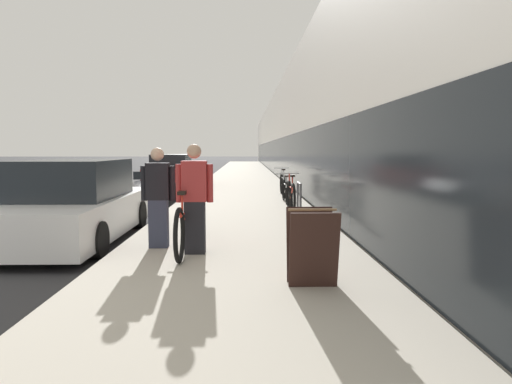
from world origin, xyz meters
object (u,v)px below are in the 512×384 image
at_px(tandem_bicycle, 188,223).
at_px(cruiser_bike_middle, 285,190).
at_px(sandwich_board_sign, 312,247).
at_px(vintage_roadster_curbside, 147,190).
at_px(bike_rack_hoop, 299,197).
at_px(parked_sedan_curbside, 75,205).
at_px(person_bystander, 158,198).
at_px(parked_sedan_far, 172,174).
at_px(person_rider, 195,199).
at_px(cruiser_bike_farthest, 283,184).
at_px(cruiser_bike_nearest, 291,196).

relative_size(tandem_bicycle, cruiser_bike_middle, 1.50).
bearing_deg(cruiser_bike_middle, sandwich_board_sign, -92.84).
distance_m(cruiser_bike_middle, vintage_roadster_curbside, 4.41).
relative_size(tandem_bicycle, bike_rack_hoop, 3.13).
bearing_deg(parked_sedan_curbside, person_bystander, -35.38).
bearing_deg(parked_sedan_far, person_bystander, -81.83).
distance_m(sandwich_board_sign, parked_sedan_far, 14.84).
relative_size(vintage_roadster_curbside, parked_sedan_far, 0.99).
distance_m(person_rider, person_bystander, 0.77).
distance_m(cruiser_bike_farthest, sandwich_board_sign, 10.48).
height_order(sandwich_board_sign, parked_sedan_curbside, parked_sedan_curbside).
distance_m(vintage_roadster_curbside, parked_sedan_far, 5.07).
bearing_deg(vintage_roadster_curbside, tandem_bicycle, -73.13).
distance_m(person_bystander, parked_sedan_far, 12.34).
bearing_deg(cruiser_bike_farthest, cruiser_bike_nearest, -91.85).
bearing_deg(parked_sedan_far, cruiser_bike_farthest, -40.86).
bearing_deg(parked_sedan_far, cruiser_bike_nearest, -62.10).
distance_m(bike_rack_hoop, cruiser_bike_farthest, 5.55).
distance_m(cruiser_bike_middle, sandwich_board_sign, 8.30).
xyz_separation_m(person_rider, cruiser_bike_nearest, (1.91, 4.53, -0.43)).
xyz_separation_m(cruiser_bike_middle, parked_sedan_curbside, (-4.40, -4.90, 0.18)).
xyz_separation_m(tandem_bicycle, bike_rack_hoop, (2.12, 2.93, 0.10)).
distance_m(person_rider, sandwich_board_sign, 2.30).
height_order(person_rider, person_bystander, person_rider).
bearing_deg(parked_sedan_curbside, tandem_bicycle, -31.41).
relative_size(tandem_bicycle, cruiser_bike_farthest, 1.47).
height_order(cruiser_bike_middle, sandwich_board_sign, sandwich_board_sign).
relative_size(bike_rack_hoop, parked_sedan_far, 0.20).
relative_size(bike_rack_hoop, cruiser_bike_nearest, 0.46).
bearing_deg(person_bystander, cruiser_bike_middle, 67.33).
distance_m(person_bystander, sandwich_board_sign, 3.04).
relative_size(cruiser_bike_nearest, sandwich_board_sign, 2.02).
bearing_deg(cruiser_bike_nearest, parked_sedan_far, 117.90).
relative_size(sandwich_board_sign, vintage_roadster_curbside, 0.21).
height_order(parked_sedan_curbside, vintage_roadster_curbside, parked_sedan_curbside).
relative_size(bike_rack_hoop, sandwich_board_sign, 0.94).
bearing_deg(bike_rack_hoop, parked_sedan_curbside, -160.85).
relative_size(person_rider, parked_sedan_curbside, 0.35).
relative_size(person_bystander, bike_rack_hoop, 1.90).
height_order(cruiser_bike_nearest, vintage_roadster_curbside, cruiser_bike_nearest).
xyz_separation_m(person_bystander, cruiser_bike_middle, (2.59, 6.19, -0.45)).
distance_m(person_rider, cruiser_bike_middle, 6.93).
distance_m(person_bystander, cruiser_bike_farthest, 8.80).
bearing_deg(person_bystander, person_rider, -34.88).
bearing_deg(tandem_bicycle, parked_sedan_far, 100.28).
bearing_deg(parked_sedan_curbside, cruiser_bike_nearest, 32.72).
bearing_deg(tandem_bicycle, person_bystander, 166.71).
xyz_separation_m(cruiser_bike_nearest, cruiser_bike_middle, (0.04, 2.10, -0.05)).
height_order(cruiser_bike_farthest, sandwich_board_sign, cruiser_bike_farthest).
bearing_deg(cruiser_bike_farthest, sandwich_board_sign, -92.79).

